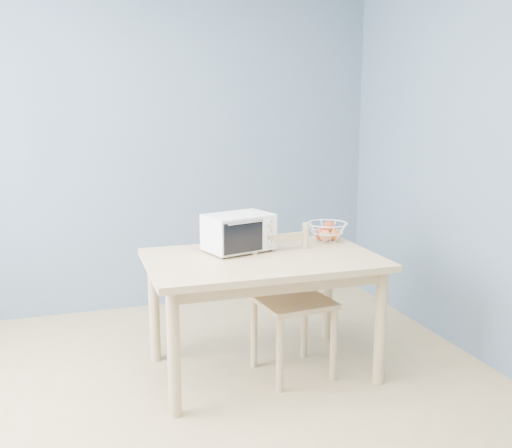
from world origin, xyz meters
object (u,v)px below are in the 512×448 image
object	(u,v)px
dining_table	(262,272)
fruit_basket	(327,232)
toaster_oven	(237,232)
dining_chair	(290,302)

from	to	relation	value
dining_table	fruit_basket	size ratio (longest dim) A/B	4.59
toaster_oven	fruit_basket	size ratio (longest dim) A/B	1.53
dining_chair	dining_table	bearing A→B (deg)	159.11
dining_table	toaster_oven	distance (m)	0.30
dining_table	fruit_basket	bearing A→B (deg)	24.94
dining_table	toaster_oven	size ratio (longest dim) A/B	3.00
fruit_basket	dining_chair	size ratio (longest dim) A/B	0.33
fruit_basket	dining_chair	distance (m)	0.61
toaster_oven	fruit_basket	distance (m)	0.67
dining_table	dining_chair	bearing A→B (deg)	-14.41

